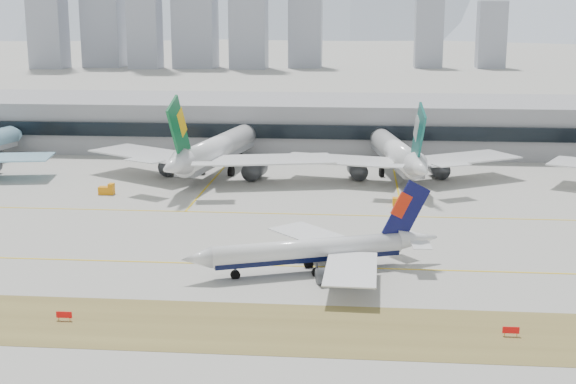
# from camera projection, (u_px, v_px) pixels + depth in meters

# --- Properties ---
(ground) EXTENTS (3000.00, 3000.00, 0.00)m
(ground) POSITION_uv_depth(u_px,v_px,m) (265.00, 256.00, 139.94)
(ground) COLOR #9C9B92
(ground) RESTS_ON ground
(taxiing_airliner) EXTENTS (42.14, 35.68, 14.71)m
(taxiing_airliner) POSITION_uv_depth(u_px,v_px,m) (317.00, 251.00, 131.20)
(taxiing_airliner) COLOR white
(taxiing_airliner) RESTS_ON ground
(widebody_eva) EXTENTS (65.68, 65.01, 23.74)m
(widebody_eva) POSITION_uv_depth(u_px,v_px,m) (214.00, 152.00, 206.19)
(widebody_eva) COLOR white
(widebody_eva) RESTS_ON ground
(widebody_cathay) EXTENTS (61.39, 60.74, 22.18)m
(widebody_cathay) POSITION_uv_depth(u_px,v_px,m) (397.00, 155.00, 204.67)
(widebody_cathay) COLOR white
(widebody_cathay) RESTS_ON ground
(terminal) EXTENTS (280.00, 43.10, 15.00)m
(terminal) POSITION_uv_depth(u_px,v_px,m) (308.00, 123.00, 249.77)
(terminal) COLOR gray
(terminal) RESTS_ON ground
(hold_sign_left) EXTENTS (2.20, 0.15, 1.35)m
(hold_sign_left) POSITION_uv_depth(u_px,v_px,m) (64.00, 315.00, 110.80)
(hold_sign_left) COLOR red
(hold_sign_left) RESTS_ON ground
(hold_sign_right) EXTENTS (2.20, 0.15, 1.35)m
(hold_sign_right) POSITION_uv_depth(u_px,v_px,m) (511.00, 330.00, 105.50)
(hold_sign_right) COLOR red
(hold_sign_right) RESTS_ON ground
(gse_c) EXTENTS (3.55, 2.00, 2.60)m
(gse_c) POSITION_uv_depth(u_px,v_px,m) (401.00, 201.00, 175.68)
(gse_c) COLOR orange
(gse_c) RESTS_ON ground
(gse_b) EXTENTS (3.55, 2.00, 2.60)m
(gse_b) POSITION_uv_depth(u_px,v_px,m) (107.00, 190.00, 186.68)
(gse_b) COLOR orange
(gse_b) RESTS_ON ground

